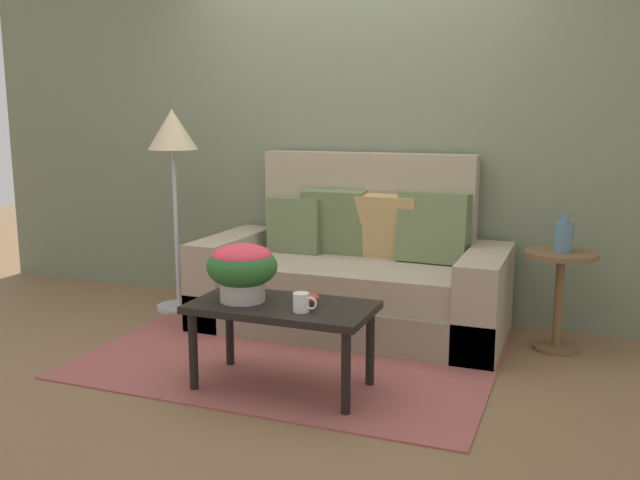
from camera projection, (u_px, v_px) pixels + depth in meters
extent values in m
plane|color=brown|center=(297.00, 353.00, 4.16)|extent=(14.00, 14.00, 0.00)
cube|color=slate|center=(357.00, 111.00, 4.92)|extent=(6.40, 0.12, 2.89)
cube|color=#994C47|center=(298.00, 352.00, 4.17)|extent=(2.35, 1.83, 0.01)
cube|color=gray|center=(350.00, 311.00, 4.59)|extent=(2.02, 0.92, 0.26)
cube|color=gray|center=(349.00, 278.00, 4.53)|extent=(1.51, 0.83, 0.21)
cube|color=gray|center=(368.00, 219.00, 4.84)|extent=(1.51, 0.17, 0.93)
cube|color=gray|center=(232.00, 276.00, 4.87)|extent=(0.25, 0.92, 0.59)
cube|color=gray|center=(485.00, 300.00, 4.25)|extent=(0.25, 0.92, 0.59)
cube|color=#607047|center=(297.00, 225.00, 4.85)|extent=(0.39, 0.19, 0.39)
cube|color=tan|center=(387.00, 227.00, 4.64)|extent=(0.44, 0.20, 0.44)
cube|color=#607047|center=(434.00, 228.00, 4.50)|extent=(0.47, 0.24, 0.47)
cube|color=#607047|center=(334.00, 222.00, 4.77)|extent=(0.45, 0.17, 0.45)
cylinder|color=black|center=(193.00, 352.00, 3.56)|extent=(0.05, 0.05, 0.42)
cylinder|color=black|center=(346.00, 373.00, 3.26)|extent=(0.05, 0.05, 0.42)
cylinder|color=black|center=(230.00, 330.00, 3.91)|extent=(0.05, 0.05, 0.42)
cylinder|color=black|center=(370.00, 348.00, 3.62)|extent=(0.05, 0.05, 0.42)
cube|color=black|center=(282.00, 307.00, 3.54)|extent=(0.95, 0.50, 0.04)
cylinder|color=brown|center=(556.00, 347.00, 4.22)|extent=(0.28, 0.28, 0.03)
cylinder|color=brown|center=(558.00, 301.00, 4.17)|extent=(0.05, 0.05, 0.56)
cylinder|color=brown|center=(562.00, 254.00, 4.12)|extent=(0.43, 0.43, 0.03)
cylinder|color=#B2B2B7|center=(179.00, 307.00, 5.11)|extent=(0.33, 0.33, 0.03)
cylinder|color=#B2B2B7|center=(176.00, 229.00, 5.00)|extent=(0.03, 0.03, 1.15)
cone|color=#C6B289|center=(172.00, 129.00, 4.87)|extent=(0.36, 0.36, 0.29)
cylinder|color=#B7B2A8|center=(243.00, 290.00, 3.59)|extent=(0.24, 0.24, 0.11)
ellipsoid|color=#286028|center=(242.00, 266.00, 3.56)|extent=(0.37, 0.37, 0.22)
ellipsoid|color=#DB384C|center=(242.00, 256.00, 3.55)|extent=(0.31, 0.31, 0.12)
cylinder|color=white|center=(301.00, 302.00, 3.39)|extent=(0.08, 0.08, 0.10)
torus|color=white|center=(311.00, 303.00, 3.37)|extent=(0.07, 0.01, 0.07)
cylinder|color=#B2382D|center=(309.00, 303.00, 3.53)|extent=(0.05, 0.05, 0.02)
ellipsoid|color=#B2382D|center=(309.00, 298.00, 3.52)|extent=(0.11, 0.11, 0.05)
cylinder|color=slate|center=(563.00, 237.00, 4.11)|extent=(0.11, 0.11, 0.17)
cylinder|color=slate|center=(565.00, 218.00, 4.08)|extent=(0.05, 0.05, 0.06)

